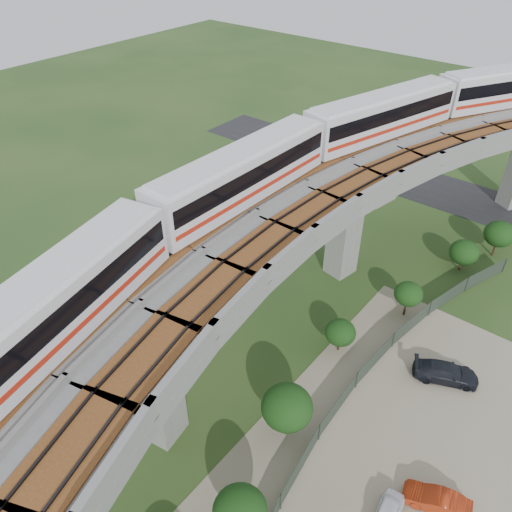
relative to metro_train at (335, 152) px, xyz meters
The scene contains 14 objects.
ground 14.49m from the metro_train, 96.26° to the right, with size 160.00×160.00×0.00m, color #24451B.
dirt_lot 20.41m from the metro_train, 36.08° to the right, with size 18.00×26.00×0.04m, color gray.
asphalt_road 25.57m from the metro_train, 92.13° to the left, with size 60.00×8.00×0.03m, color #232326.
viaduct 8.79m from the metro_train, 68.38° to the right, with size 19.58×73.98×11.40m.
metro_train is the anchor object (origin of this frame).
fence 16.46m from the metro_train, 40.41° to the right, with size 3.87×38.73×1.50m.
tree_0 19.57m from the metro_train, 54.13° to the left, with size 2.72×2.72×3.54m.
tree_1 16.41m from the metro_train, 49.21° to the left, with size 2.54×2.54×2.99m.
tree_2 12.38m from the metro_train, ahead, with size 2.20×2.20×3.12m.
tree_3 12.81m from the metro_train, 47.45° to the right, with size 2.21×2.21×2.71m.
tree_4 17.65m from the metro_train, 65.81° to the right, with size 3.12×3.12×3.93m.
tree_5 23.47m from the metro_train, 68.59° to the right, with size 2.81×2.81×3.52m.
car_red 22.57m from the metro_train, 38.43° to the right, with size 1.25×3.58×1.18m, color #A32B0F.
car_dark 17.04m from the metro_train, 14.48° to the right, with size 1.77×4.36×1.27m, color black.
Camera 1 is at (16.98, -21.32, 27.36)m, focal length 35.00 mm.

